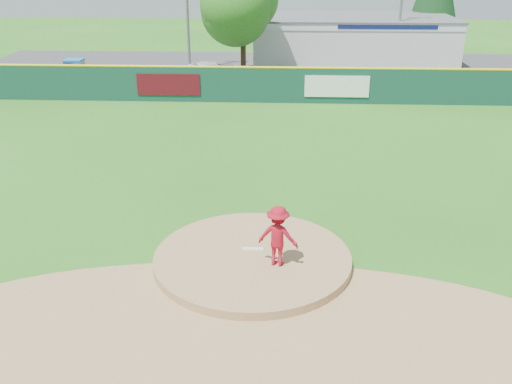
{
  "coord_description": "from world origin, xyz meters",
  "views": [
    {
      "loc": [
        0.79,
        -13.86,
        8.1
      ],
      "look_at": [
        0.0,
        2.0,
        1.3
      ],
      "focal_mm": 40.0,
      "sensor_mm": 36.0,
      "label": 1
    }
  ],
  "objects_px": {
    "pitcher": "(278,236)",
    "pool_building_grp": "(352,38)",
    "van": "(213,72)",
    "deciduous_tree": "(243,7)",
    "playground_slide": "(75,73)"
  },
  "relations": [
    {
      "from": "playground_slide",
      "to": "van",
      "type": "bearing_deg",
      "value": 11.29
    },
    {
      "from": "playground_slide",
      "to": "deciduous_tree",
      "type": "height_order",
      "value": "deciduous_tree"
    },
    {
      "from": "van",
      "to": "pool_building_grp",
      "type": "relative_size",
      "value": 0.3
    },
    {
      "from": "pitcher",
      "to": "pool_building_grp",
      "type": "xyz_separation_m",
      "value": [
        5.3,
        32.44,
        0.57
      ]
    },
    {
      "from": "pitcher",
      "to": "deciduous_tree",
      "type": "bearing_deg",
      "value": -68.81
    },
    {
      "from": "playground_slide",
      "to": "deciduous_tree",
      "type": "bearing_deg",
      "value": 17.48
    },
    {
      "from": "van",
      "to": "pool_building_grp",
      "type": "height_order",
      "value": "pool_building_grp"
    },
    {
      "from": "pitcher",
      "to": "deciduous_tree",
      "type": "xyz_separation_m",
      "value": [
        -2.7,
        25.45,
        3.46
      ]
    },
    {
      "from": "pitcher",
      "to": "van",
      "type": "height_order",
      "value": "pitcher"
    },
    {
      "from": "playground_slide",
      "to": "pitcher",
      "type": "bearing_deg",
      "value": -59.23
    },
    {
      "from": "van",
      "to": "deciduous_tree",
      "type": "distance_m",
      "value": 4.61
    },
    {
      "from": "pool_building_grp",
      "to": "pitcher",
      "type": "bearing_deg",
      "value": -99.27
    },
    {
      "from": "pitcher",
      "to": "pool_building_grp",
      "type": "relative_size",
      "value": 0.11
    },
    {
      "from": "pool_building_grp",
      "to": "deciduous_tree",
      "type": "xyz_separation_m",
      "value": [
        -8.0,
        -6.99,
        2.89
      ]
    },
    {
      "from": "pool_building_grp",
      "to": "playground_slide",
      "type": "xyz_separation_m",
      "value": [
        -18.48,
        -10.3,
        -0.81
      ]
    }
  ]
}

